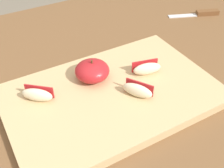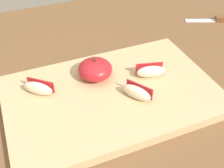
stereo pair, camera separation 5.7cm
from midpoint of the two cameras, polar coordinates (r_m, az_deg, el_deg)
The scene contains 7 objects.
dining_table at distance 0.67m, azimuth -8.08°, elevation -9.70°, with size 1.33×0.96×0.77m.
cutting_board at distance 0.59m, azimuth -2.77°, elevation -2.37°, with size 0.43×0.28×0.02m.
apple_half_skin_up at distance 0.60m, azimuth -6.69°, elevation 2.57°, with size 0.07×0.07×0.05m.
apple_wedge_left at distance 0.58m, azimuth -17.54°, elevation -2.15°, with size 0.06×0.06×0.03m.
apple_wedge_middle at distance 0.62m, azimuth 4.43°, elevation 3.03°, with size 0.07×0.04×0.03m.
apple_wedge_near_knife at distance 0.56m, azimuth 2.29°, elevation -1.36°, with size 0.05×0.06×0.03m.
paring_knife at distance 0.95m, azimuth 16.23°, elevation 13.48°, with size 0.16×0.08×0.01m.
Camera 1 is at (-0.16, -0.40, 1.18)m, focal length 45.46 mm.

